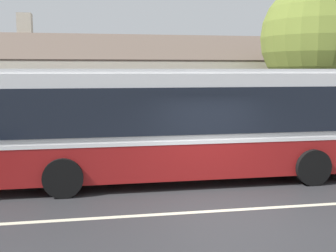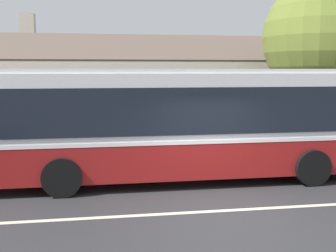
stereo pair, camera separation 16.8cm
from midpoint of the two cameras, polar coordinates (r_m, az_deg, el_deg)
ground_plane at (r=9.76m, az=7.40°, el=-11.29°), size 300.00×300.00×0.00m
sidewalk_far at (r=15.37m, az=0.64°, el=-3.94°), size 60.00×3.00×0.15m
lane_divider_stripe at (r=9.76m, az=7.40°, el=-11.26°), size 60.00×0.16×0.01m
community_building at (r=22.12m, az=-2.71°, el=4.27°), size 23.33×8.20×5.99m
transit_bus at (r=12.01m, az=0.99°, el=0.71°), size 11.51×2.81×3.18m
street_tree_primary at (r=18.02m, az=19.25°, el=10.60°), size 4.58×4.58×6.71m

